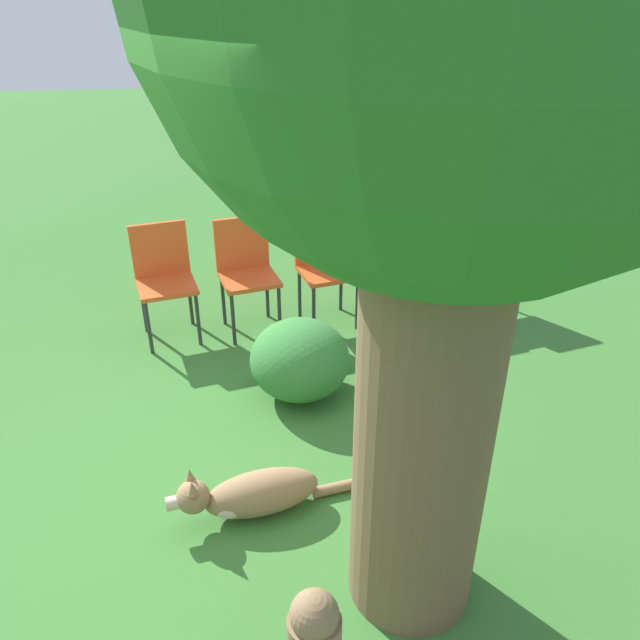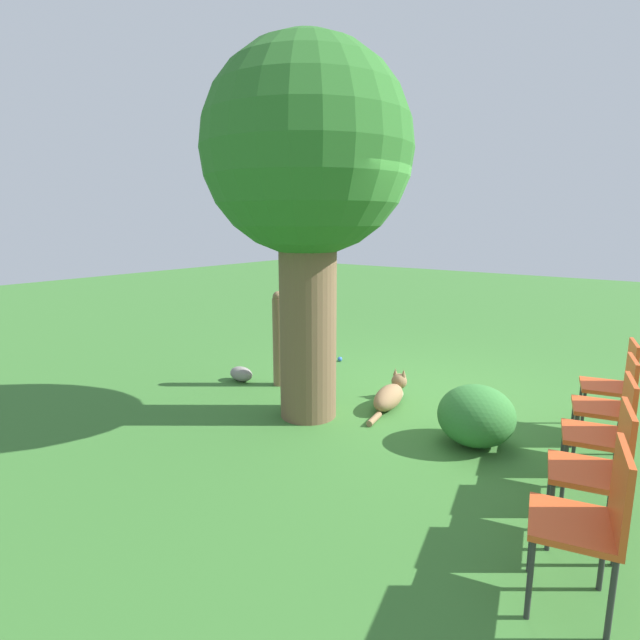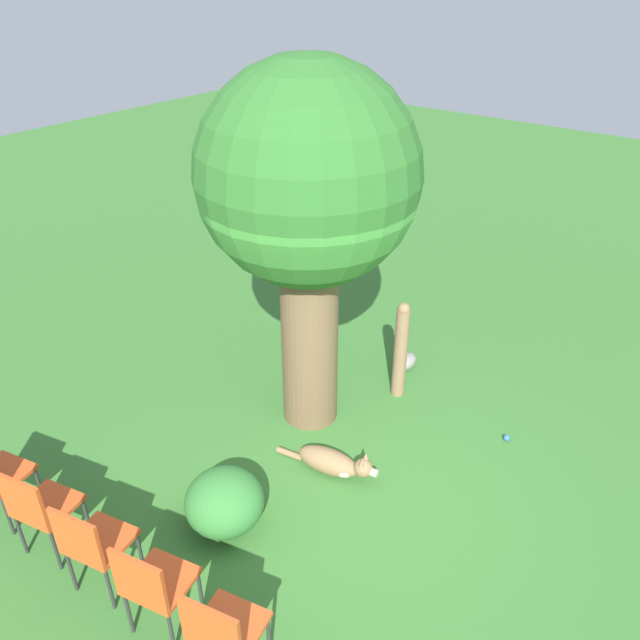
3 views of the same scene
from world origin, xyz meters
name	(u,v)px [view 2 (image 2 of 3)]	position (x,y,z in m)	size (l,w,h in m)	color
ground_plane	(391,401)	(0.00, 0.00, 0.00)	(30.00, 30.00, 0.00)	#38702D
oak_tree	(307,163)	(0.51, 0.89, 2.55)	(2.03, 2.03, 3.70)	brown
dog	(390,395)	(-0.06, 0.15, 0.13)	(0.36, 1.08, 0.35)	olive
fence_post	(279,338)	(1.40, 0.32, 0.60)	(0.15, 0.15, 1.18)	#846647
red_chair_0	(616,381)	(-2.12, -0.45, 0.54)	(0.51, 0.52, 0.92)	#D14C1E
red_chair_1	(613,401)	(-2.16, 0.20, 0.54)	(0.51, 0.52, 0.92)	#D14C1E
red_chair_2	(608,428)	(-2.21, 0.84, 0.54)	(0.51, 0.52, 0.92)	#D14C1E
red_chair_3	(601,464)	(-2.26, 1.49, 0.54)	(0.51, 0.52, 0.92)	#D14C1E
red_chair_4	(592,515)	(-2.30, 2.13, 0.54)	(0.51, 0.52, 0.92)	#D14C1E
tennis_ball	(340,359)	(1.40, -1.00, 0.03)	(0.07, 0.07, 0.07)	blue
garden_rock	(241,374)	(1.89, 0.50, 0.09)	(0.34, 0.20, 0.19)	gray
low_shrub	(476,416)	(-1.15, 0.53, 0.28)	(0.69, 0.69, 0.55)	#337533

